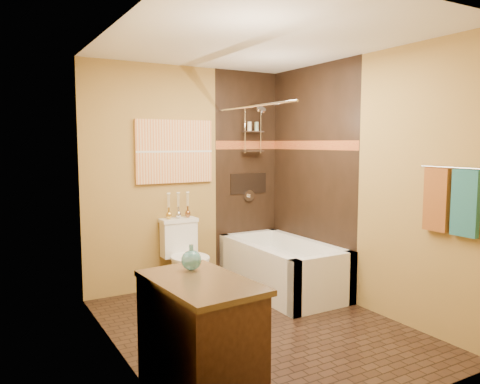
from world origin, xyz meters
TOP-DOWN VIEW (x-y plane):
  - floor at (0.00, 0.00)m, footprint 3.00×3.00m
  - wall_left at (-1.20, 0.00)m, footprint 0.02×3.00m
  - wall_right at (1.20, 0.00)m, footprint 0.02×3.00m
  - wall_back at (0.00, 1.50)m, footprint 2.40×0.02m
  - wall_front at (0.00, -1.50)m, footprint 2.40×0.02m
  - ceiling at (0.00, 0.00)m, footprint 3.00×3.00m
  - alcove_tile_back at (0.78, 1.49)m, footprint 0.85×0.01m
  - alcove_tile_right at (1.19, 0.75)m, footprint 0.01×1.50m
  - mosaic_band_back at (0.78, 1.48)m, footprint 0.85×0.01m
  - mosaic_band_right at (1.18, 0.75)m, footprint 0.01×1.50m
  - alcove_niche at (0.80, 1.48)m, footprint 0.50×0.01m
  - shower_fixtures at (0.80, 1.38)m, footprint 0.24×0.33m
  - curtain_rod at (0.40, 0.75)m, footprint 0.03×1.55m
  - towel_bar at (1.15, -1.05)m, footprint 0.02×0.55m
  - towel_teal at (1.16, -1.18)m, footprint 0.05×0.22m
  - towel_rust at (1.16, -0.92)m, footprint 0.05×0.22m
  - sunset_painting at (-0.17, 1.48)m, footprint 0.90×0.04m
  - vanity_mirror at (-1.19, -0.78)m, footprint 0.01×1.00m
  - bathtub at (0.80, 0.75)m, footprint 0.80×1.50m
  - toilet at (-0.17, 1.21)m, footprint 0.41×0.61m
  - vanity at (-0.92, -0.78)m, footprint 0.60×0.92m
  - teal_bottle at (-0.87, -0.55)m, footprint 0.17×0.17m
  - bud_vases at (-0.17, 1.39)m, footprint 0.29×0.06m

SIDE VIEW (x-z plane):
  - floor at x=0.00m, z-range 0.00..0.00m
  - bathtub at x=0.80m, z-range -0.05..0.50m
  - vanity at x=-0.92m, z-range 0.00..0.78m
  - toilet at x=-0.17m, z-range 0.00..0.81m
  - teal_bottle at x=-0.87m, z-range 0.76..0.98m
  - bud_vases at x=-0.17m, z-range 0.82..1.10m
  - alcove_niche at x=0.80m, z-range 1.02..1.27m
  - towel_teal at x=1.16m, z-range 0.92..1.44m
  - towel_rust at x=1.16m, z-range 0.92..1.44m
  - wall_left at x=-1.20m, z-range 0.00..2.50m
  - wall_right at x=1.20m, z-range 0.00..2.50m
  - wall_back at x=0.00m, z-range 0.00..2.50m
  - wall_front at x=0.00m, z-range 0.00..2.50m
  - alcove_tile_back at x=0.78m, z-range 0.00..2.50m
  - alcove_tile_right at x=1.19m, z-range 0.00..2.50m
  - towel_bar at x=1.15m, z-range 1.44..1.46m
  - vanity_mirror at x=-1.19m, z-range 1.05..1.95m
  - sunset_painting at x=-0.17m, z-range 1.20..1.90m
  - mosaic_band_back at x=0.78m, z-range 1.57..1.67m
  - mosaic_band_right at x=1.18m, z-range 1.57..1.67m
  - shower_fixtures at x=0.80m, z-range 1.08..2.25m
  - curtain_rod at x=0.40m, z-range 2.01..2.03m
  - ceiling at x=0.00m, z-range 2.50..2.50m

